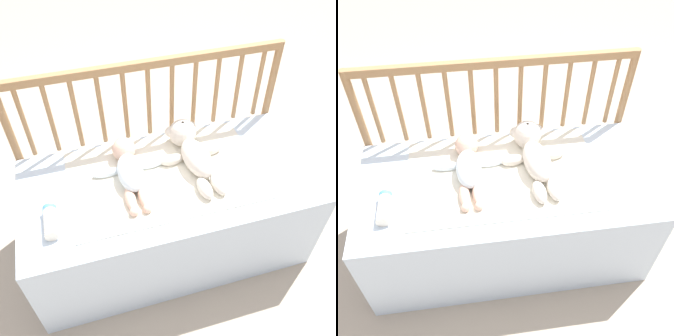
# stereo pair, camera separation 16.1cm
# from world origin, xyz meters

# --- Properties ---
(ground_plane) EXTENTS (12.00, 12.00, 0.00)m
(ground_plane) POSITION_xyz_m (0.00, 0.00, 0.00)
(ground_plane) COLOR tan
(crib_mattress) EXTENTS (1.30, 0.62, 0.50)m
(crib_mattress) POSITION_xyz_m (0.00, 0.00, 0.25)
(crib_mattress) COLOR silver
(crib_mattress) RESTS_ON ground_plane
(crib_rail) EXTENTS (1.30, 0.04, 0.90)m
(crib_rail) POSITION_xyz_m (-0.00, 0.33, 0.64)
(crib_rail) COLOR #997047
(crib_rail) RESTS_ON ground_plane
(blanket) EXTENTS (0.84, 0.52, 0.01)m
(blanket) POSITION_xyz_m (-0.01, 0.03, 0.50)
(blanket) COLOR silver
(blanket) RESTS_ON crib_mattress
(teddy_bear) EXTENTS (0.30, 0.45, 0.13)m
(teddy_bear) POSITION_xyz_m (0.14, 0.10, 0.55)
(teddy_bear) COLOR silver
(teddy_bear) RESTS_ON crib_mattress
(baby) EXTENTS (0.32, 0.41, 0.11)m
(baby) POSITION_xyz_m (-0.16, 0.07, 0.54)
(baby) COLOR white
(baby) RESTS_ON crib_mattress
(baby_bottle) EXTENTS (0.06, 0.18, 0.06)m
(baby_bottle) POSITION_xyz_m (-0.51, -0.10, 0.52)
(baby_bottle) COLOR #F4E5CC
(baby_bottle) RESTS_ON crib_mattress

